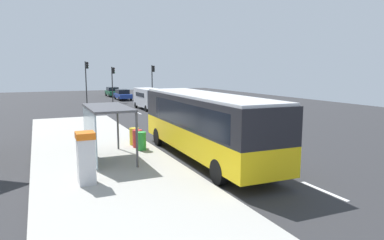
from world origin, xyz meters
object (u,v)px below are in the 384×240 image
Objects in this scene: ticket_machine at (86,157)px; traffic_light_median at (113,79)px; recycling_bin_green at (141,141)px; recycling_bin_yellow at (134,136)px; bus_shelter at (101,119)px; bus at (204,122)px; sedan_near at (123,94)px; traffic_light_near_side at (153,77)px; sedan_far at (113,92)px; recycling_bin_red at (138,139)px; traffic_light_far_side at (87,76)px; white_van at (149,97)px.

ticket_machine is 35.05m from traffic_light_median.
ticket_machine reaches higher than recycling_bin_green.
bus_shelter reaches higher than recycling_bin_yellow.
bus reaches higher than sedan_near.
bus_shelter is (-11.91, -29.25, -1.21)m from traffic_light_near_side.
recycling_bin_red is (-6.50, -38.94, -0.14)m from sedan_far.
sedan_near is 0.81× the size of traffic_light_far_side.
bus_shelter is at bearing 70.83° from ticket_machine.
bus is 2.76× the size of bus_shelter.
recycling_bin_green is (-6.40, -19.36, -0.69)m from white_van.
white_van is 25.70m from ticket_machine.
bus_shelter is at bearing -104.54° from sedan_near.
bus_shelter is (-8.71, -33.59, 1.31)m from sedan_near.
traffic_light_median reaches higher than bus.
bus_shelter is at bearing -96.28° from traffic_light_far_side.
traffic_light_far_side reaches higher than traffic_light_near_side.
recycling_bin_green is 0.70m from recycling_bin_red.
bus is 35.05m from sedan_near.
ticket_machine is 33.66m from traffic_light_far_side.
recycling_bin_red is 0.20× the size of traffic_light_median.
bus is at bearing -96.58° from sedan_near.
recycling_bin_yellow is 0.24× the size of bus_shelter.
sedan_near is 4.10m from traffic_light_median.
traffic_light_far_side is at bearing 119.19° from white_van.
traffic_light_far_side is (-1.39, 31.25, 1.73)m from bus.
recycling_bin_red is at bearing 40.53° from bus_shelter.
ticket_machine is at bearing -102.58° from sedan_far.
bus is 22.11m from white_van.
traffic_light_near_side is (3.20, -11.58, 2.51)m from sedan_far.
traffic_light_median is (-1.80, 10.30, 1.82)m from white_van.
traffic_light_far_side is at bearing -116.62° from sedan_far.
recycling_bin_green is at bearing -109.07° from traffic_light_near_side.
sedan_far is (-0.00, 7.23, 0.00)m from sedan_near.
recycling_bin_red is (-2.49, 3.10, -1.19)m from bus.
traffic_light_median is 31.61m from bus_shelter.
traffic_light_median is (-5.10, 1.60, -0.14)m from traffic_light_near_side.
sedan_far is 4.64× the size of recycling_bin_red.
ticket_machine is at bearing -112.26° from white_van.
white_van is 9.51m from traffic_light_near_side.
recycling_bin_yellow is at bearing 49.51° from bus_shelter.
traffic_light_median is at bearing 81.18° from recycling_bin_green.
recycling_bin_red is 3.25m from bus_shelter.
recycling_bin_red is at bearing 90.00° from recycling_bin_green.
sedan_near is at bearing 33.28° from traffic_light_far_side.
traffic_light_median is 1.18× the size of bus_shelter.
bus_shelter is (-2.21, -2.59, 1.44)m from recycling_bin_yellow.
recycling_bin_green is (-2.49, 2.40, -1.19)m from bus.
sedan_far is 39.47m from recycling_bin_red.
sedan_far is 0.93× the size of traffic_light_median.
ticket_machine reaches higher than recycling_bin_red.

